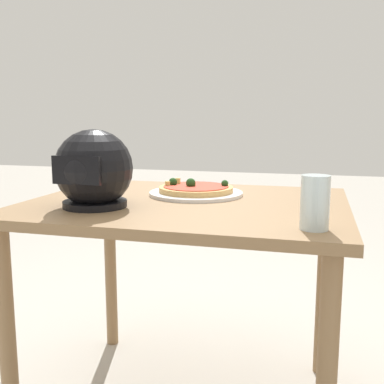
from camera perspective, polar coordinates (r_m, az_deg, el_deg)
The scene contains 5 objects.
dining_table at distance 1.52m, azimuth -0.62°, elevation -4.63°, with size 1.02×0.82×0.73m.
pizza_plate at distance 1.61m, azimuth 0.59°, elevation -0.17°, with size 0.33×0.33×0.01m, color white.
pizza at distance 1.61m, azimuth 0.53°, elevation 0.45°, with size 0.26×0.26×0.05m.
motorcycle_helmet at distance 1.41m, azimuth -12.13°, elevation 2.65°, with size 0.24×0.24×0.24m.
drinking_glass at distance 1.14m, azimuth 15.06°, elevation -1.28°, with size 0.07×0.07×0.13m, color silver.
Camera 1 is at (-0.40, 1.42, 1.00)m, focal length 42.85 mm.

